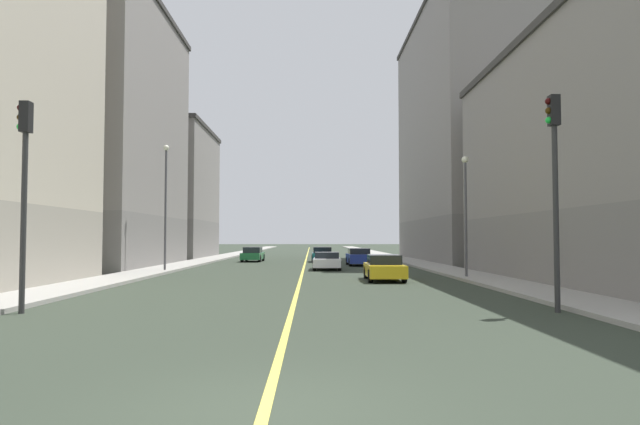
{
  "coord_description": "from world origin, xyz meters",
  "views": [
    {
      "loc": [
        0.59,
        -7.11,
        2.15
      ],
      "look_at": [
        1.1,
        28.75,
        3.78
      ],
      "focal_mm": 31.78,
      "sensor_mm": 36.0,
      "label": 1
    }
  ],
  "objects_px": {
    "building_right_midblock": "(97,136)",
    "car_yellow": "(384,268)",
    "building_left_mid": "(471,137)",
    "car_blue": "(359,257)",
    "street_lamp_right_near": "(166,195)",
    "car_green": "(253,255)",
    "car_white": "(327,261)",
    "traffic_light_left_near": "(555,172)",
    "car_teal": "(322,255)",
    "traffic_light_right_near": "(24,176)",
    "street_lamp_left_near": "(466,202)",
    "building_right_distant": "(163,193)"
  },
  "relations": [
    {
      "from": "building_right_midblock",
      "to": "car_teal",
      "type": "bearing_deg",
      "value": 27.03
    },
    {
      "from": "car_green",
      "to": "street_lamp_right_near",
      "type": "bearing_deg",
      "value": -103.26
    },
    {
      "from": "building_left_mid",
      "to": "car_blue",
      "type": "distance_m",
      "value": 18.16
    },
    {
      "from": "building_right_midblock",
      "to": "traffic_light_right_near",
      "type": "height_order",
      "value": "building_right_midblock"
    },
    {
      "from": "building_left_mid",
      "to": "car_blue",
      "type": "relative_size",
      "value": 5.72
    },
    {
      "from": "building_right_midblock",
      "to": "car_yellow",
      "type": "xyz_separation_m",
      "value": [
        20.03,
        -14.01,
        -9.29
      ]
    },
    {
      "from": "building_right_distant",
      "to": "car_yellow",
      "type": "height_order",
      "value": "building_right_distant"
    },
    {
      "from": "traffic_light_right_near",
      "to": "street_lamp_right_near",
      "type": "bearing_deg",
      "value": 92.88
    },
    {
      "from": "traffic_light_left_near",
      "to": "car_green",
      "type": "height_order",
      "value": "traffic_light_left_near"
    },
    {
      "from": "building_right_distant",
      "to": "street_lamp_right_near",
      "type": "xyz_separation_m",
      "value": [
        7.05,
        -25.95,
        -2.23
      ]
    },
    {
      "from": "car_yellow",
      "to": "car_green",
      "type": "xyz_separation_m",
      "value": [
        -9.12,
        23.49,
        0.01
      ]
    },
    {
      "from": "street_lamp_left_near",
      "to": "car_blue",
      "type": "bearing_deg",
      "value": 106.35
    },
    {
      "from": "building_right_midblock",
      "to": "building_right_distant",
      "type": "height_order",
      "value": "building_right_midblock"
    },
    {
      "from": "traffic_light_right_near",
      "to": "car_yellow",
      "type": "height_order",
      "value": "traffic_light_right_near"
    },
    {
      "from": "traffic_light_left_near",
      "to": "car_green",
      "type": "relative_size",
      "value": 1.43
    },
    {
      "from": "building_left_mid",
      "to": "traffic_light_right_near",
      "type": "relative_size",
      "value": 4.1
    },
    {
      "from": "car_white",
      "to": "traffic_light_left_near",
      "type": "bearing_deg",
      "value": -74.85
    },
    {
      "from": "car_white",
      "to": "car_blue",
      "type": "xyz_separation_m",
      "value": [
        2.69,
        5.88,
        0.08
      ]
    },
    {
      "from": "street_lamp_right_near",
      "to": "car_green",
      "type": "xyz_separation_m",
      "value": [
        3.85,
        16.34,
        -4.25
      ]
    },
    {
      "from": "car_white",
      "to": "car_teal",
      "type": "height_order",
      "value": "car_teal"
    },
    {
      "from": "building_left_mid",
      "to": "car_white",
      "type": "height_order",
      "value": "building_left_mid"
    },
    {
      "from": "building_left_mid",
      "to": "car_teal",
      "type": "distance_m",
      "value": 18.14
    },
    {
      "from": "traffic_light_left_near",
      "to": "street_lamp_right_near",
      "type": "relative_size",
      "value": 0.8
    },
    {
      "from": "building_left_mid",
      "to": "traffic_light_left_near",
      "type": "height_order",
      "value": "building_left_mid"
    },
    {
      "from": "traffic_light_left_near",
      "to": "traffic_light_right_near",
      "type": "height_order",
      "value": "traffic_light_left_near"
    },
    {
      "from": "car_green",
      "to": "car_teal",
      "type": "bearing_deg",
      "value": -5.93
    },
    {
      "from": "traffic_light_right_near",
      "to": "car_white",
      "type": "relative_size",
      "value": 1.42
    },
    {
      "from": "building_left_mid",
      "to": "street_lamp_left_near",
      "type": "height_order",
      "value": "building_left_mid"
    },
    {
      "from": "traffic_light_left_near",
      "to": "building_right_distant",
      "type": "bearing_deg",
      "value": 117.24
    },
    {
      "from": "street_lamp_right_near",
      "to": "car_blue",
      "type": "bearing_deg",
      "value": 33.77
    },
    {
      "from": "car_blue",
      "to": "car_yellow",
      "type": "bearing_deg",
      "value": -90.15
    },
    {
      "from": "building_right_distant",
      "to": "street_lamp_left_near",
      "type": "relative_size",
      "value": 2.42
    },
    {
      "from": "car_yellow",
      "to": "car_teal",
      "type": "distance_m",
      "value": 22.99
    },
    {
      "from": "car_white",
      "to": "car_teal",
      "type": "xyz_separation_m",
      "value": [
        -0.09,
        12.85,
        0.07
      ]
    },
    {
      "from": "building_left_mid",
      "to": "car_teal",
      "type": "relative_size",
      "value": 5.82
    },
    {
      "from": "car_blue",
      "to": "traffic_light_right_near",
      "type": "bearing_deg",
      "value": -113.04
    },
    {
      "from": "traffic_light_right_near",
      "to": "car_green",
      "type": "distance_m",
      "value": 36.19
    },
    {
      "from": "building_right_distant",
      "to": "car_teal",
      "type": "height_order",
      "value": "building_right_distant"
    },
    {
      "from": "building_right_midblock",
      "to": "building_right_distant",
      "type": "distance_m",
      "value": 19.3
    },
    {
      "from": "traffic_light_left_near",
      "to": "car_teal",
      "type": "xyz_separation_m",
      "value": [
        -6.16,
        35.27,
        -3.43
      ]
    },
    {
      "from": "traffic_light_left_near",
      "to": "car_white",
      "type": "bearing_deg",
      "value": 105.15
    },
    {
      "from": "building_right_distant",
      "to": "car_teal",
      "type": "xyz_separation_m",
      "value": [
        17.29,
        -10.27,
        -6.47
      ]
    },
    {
      "from": "building_right_distant",
      "to": "car_teal",
      "type": "distance_m",
      "value": 21.12
    },
    {
      "from": "building_left_mid",
      "to": "traffic_light_left_near",
      "type": "distance_m",
      "value": 38.62
    },
    {
      "from": "building_left_mid",
      "to": "street_lamp_left_near",
      "type": "xyz_separation_m",
      "value": [
        -7.05,
        -23.67,
        -7.72
      ]
    },
    {
      "from": "building_right_midblock",
      "to": "street_lamp_right_near",
      "type": "xyz_separation_m",
      "value": [
        7.05,
        -6.86,
        -5.04
      ]
    },
    {
      "from": "building_right_midblock",
      "to": "car_yellow",
      "type": "distance_m",
      "value": 26.15
    },
    {
      "from": "street_lamp_right_near",
      "to": "car_green",
      "type": "relative_size",
      "value": 1.79
    },
    {
      "from": "car_white",
      "to": "building_right_distant",
      "type": "bearing_deg",
      "value": 126.93
    },
    {
      "from": "building_left_mid",
      "to": "car_blue",
      "type": "height_order",
      "value": "building_left_mid"
    }
  ]
}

